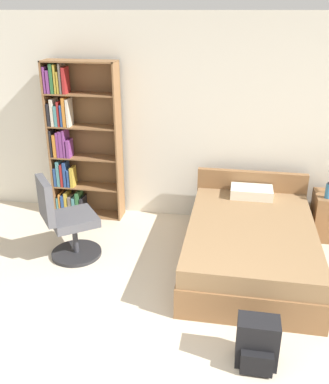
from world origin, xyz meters
TOP-DOWN VIEW (x-y plane):
  - wall_back at (0.00, 3.23)m, footprint 9.00×0.06m
  - bookshelf at (-1.54, 3.00)m, footprint 0.92×0.28m
  - bed at (0.73, 2.12)m, footprint 1.35×2.02m
  - office_chair at (-1.29, 1.90)m, footprint 0.72×0.71m
  - water_bottle at (1.61, 2.81)m, footprint 0.07×0.07m
  - backpack_black at (0.78, 0.64)m, footprint 0.33×0.28m

SIDE VIEW (x-z plane):
  - backpack_black at x=0.78m, z-range -0.01..0.40m
  - bed at x=0.73m, z-range -0.12..0.64m
  - office_chair at x=-1.29m, z-range -0.05..0.92m
  - water_bottle at x=1.61m, z-range 0.56..0.75m
  - bookshelf at x=-1.54m, z-range -0.03..2.02m
  - wall_back at x=0.00m, z-range 0.00..2.60m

